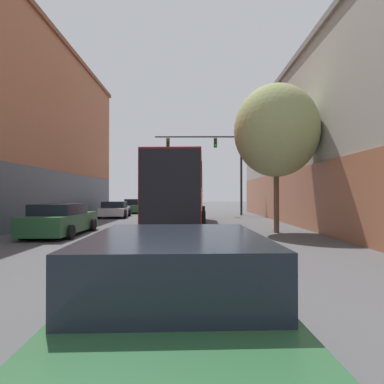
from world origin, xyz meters
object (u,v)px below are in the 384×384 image
bus (179,190)px  parked_car_left_distant (135,206)px  parked_car_left_near (60,220)px  traffic_signal_gantry (216,156)px  hatchback_foreground (175,308)px  street_tree_near (275,131)px  parked_car_left_far (114,210)px

bus → parked_car_left_distant: 13.12m
parked_car_left_near → traffic_signal_gantry: traffic_signal_gantry is taller
hatchback_foreground → street_tree_near: size_ratio=0.59×
traffic_signal_gantry → street_tree_near: traffic_signal_gantry is taller
street_tree_near → parked_car_left_distant: bearing=121.7°
parked_car_left_near → traffic_signal_gantry: bearing=-32.8°
bus → parked_car_left_far: 8.41m
traffic_signal_gantry → street_tree_near: (1.76, -11.83, -0.34)m
parked_car_left_far → parked_car_left_distant: bearing=-9.2°
parked_car_left_distant → traffic_signal_gantry: 9.45m
bus → street_tree_near: street_tree_near is taller
parked_car_left_distant → street_tree_near: bearing=-149.7°
parked_car_left_far → parked_car_left_distant: size_ratio=0.92×
hatchback_foreground → traffic_signal_gantry: bearing=-7.8°
parked_car_left_near → bus: bearing=-53.2°
bus → parked_car_left_distant: (-4.82, 12.12, -1.40)m
bus → parked_car_left_near: bus is taller
bus → traffic_signal_gantry: (2.81, 8.72, 3.00)m
parked_car_left_distant → parked_car_left_far: bearing=173.8°
parked_car_left_distant → traffic_signal_gantry: bearing=-115.4°
parked_car_left_near → street_tree_near: size_ratio=0.66×
traffic_signal_gantry → street_tree_near: bearing=-81.5°
parked_car_left_far → street_tree_near: bearing=-138.2°
hatchback_foreground → parked_car_left_distant: size_ratio=0.93×
bus → parked_car_left_far: size_ratio=2.61×
hatchback_foreground → traffic_signal_gantry: 23.22m
parked_car_left_distant → street_tree_near: street_tree_near is taller
parked_car_left_distant → street_tree_near: 18.35m
parked_car_left_near → parked_car_left_far: 10.25m
bus → parked_car_left_near: (-5.01, -3.88, -1.38)m
hatchback_foreground → bus: bearing=0.1°
parked_car_left_near → street_tree_near: (9.59, 0.77, 4.04)m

